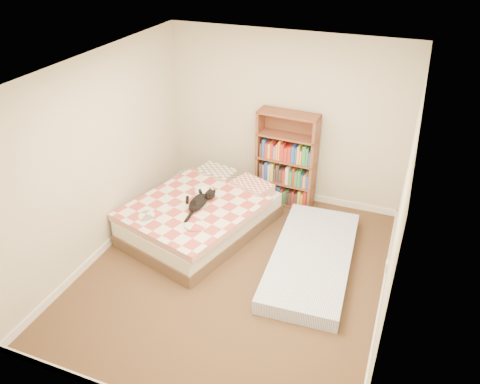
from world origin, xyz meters
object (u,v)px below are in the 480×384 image
(bed, at_px, (202,214))
(floor_mattress, at_px, (312,259))
(white_dog, at_px, (204,191))
(black_cat, at_px, (200,201))
(bookshelf, at_px, (286,170))

(bed, bearing_deg, floor_mattress, 8.48)
(bed, xyz_separation_m, floor_mattress, (1.61, -0.21, -0.15))
(floor_mattress, distance_m, white_dog, 1.71)
(floor_mattress, bearing_deg, black_cat, 173.82)
(bookshelf, relative_size, black_cat, 2.00)
(bookshelf, bearing_deg, bed, -124.04)
(white_dog, bearing_deg, black_cat, -55.98)
(bed, xyz_separation_m, bookshelf, (0.86, 1.12, 0.30))
(bed, xyz_separation_m, white_dog, (-0.01, 0.11, 0.30))
(bed, bearing_deg, bookshelf, 68.57)
(bed, relative_size, white_dog, 6.47)
(bookshelf, distance_m, black_cat, 1.49)
(bookshelf, relative_size, white_dog, 4.07)
(bookshelf, height_order, floor_mattress, bookshelf)
(bed, distance_m, black_cat, 0.34)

